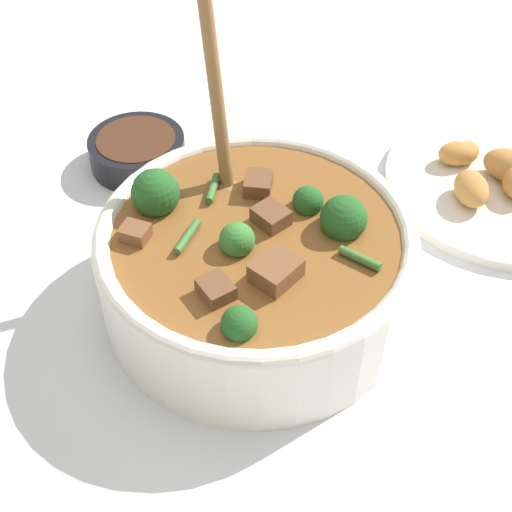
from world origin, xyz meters
TOP-DOWN VIEW (x-y plane):
  - ground_plane at (0.00, 0.00)m, footprint 4.00×4.00m
  - stew_bowl at (0.00, -0.00)m, footprint 0.27×0.27m
  - condiment_bowl at (0.23, -0.06)m, footprint 0.10×0.10m
  - food_plate at (-0.08, -0.30)m, footprint 0.26×0.26m

SIDE VIEW (x-z plane):
  - ground_plane at x=0.00m, z-range 0.00..0.00m
  - food_plate at x=-0.08m, z-range -0.01..0.03m
  - condiment_bowl at x=0.23m, z-range 0.00..0.04m
  - stew_bowl at x=0.00m, z-range -0.09..0.20m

